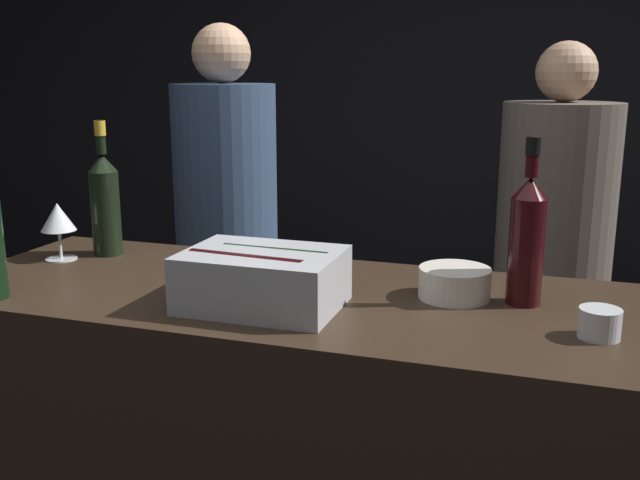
% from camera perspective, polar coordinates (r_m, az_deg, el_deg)
% --- Properties ---
extents(wall_back_chalkboard, '(6.40, 0.06, 2.80)m').
position_cam_1_polar(wall_back_chalkboard, '(3.79, 10.91, 10.95)').
color(wall_back_chalkboard, black).
rests_on(wall_back_chalkboard, ground_plane).
extents(ice_bin_with_bottles, '(0.33, 0.24, 0.12)m').
position_cam_1_polar(ice_bin_with_bottles, '(1.54, -4.67, -2.96)').
color(ice_bin_with_bottles, '#B7BABF').
rests_on(ice_bin_with_bottles, bar_counter).
extents(bowl_white, '(0.16, 0.16, 0.07)m').
position_cam_1_polar(bowl_white, '(1.63, 10.71, -3.32)').
color(bowl_white, silver).
rests_on(bowl_white, bar_counter).
extents(wine_glass, '(0.09, 0.09, 0.15)m').
position_cam_1_polar(wine_glass, '(2.03, -20.23, 1.60)').
color(wine_glass, silver).
rests_on(wine_glass, bar_counter).
extents(candle_votive, '(0.08, 0.08, 0.06)m').
position_cam_1_polar(candle_votive, '(1.47, 21.47, -6.21)').
color(candle_votive, silver).
rests_on(candle_votive, bar_counter).
extents(red_wine_bottle_black_foil, '(0.08, 0.08, 0.36)m').
position_cam_1_polar(red_wine_bottle_black_foil, '(1.59, 16.23, 0.27)').
color(red_wine_bottle_black_foil, black).
rests_on(red_wine_bottle_black_foil, bar_counter).
extents(champagne_bottle, '(0.08, 0.08, 0.37)m').
position_cam_1_polar(champagne_bottle, '(2.04, -16.83, 2.99)').
color(champagne_bottle, black).
rests_on(champagne_bottle, bar_counter).
extents(person_in_hoodie, '(0.42, 0.42, 1.65)m').
position_cam_1_polar(person_in_hoodie, '(2.76, 18.12, -0.70)').
color(person_in_hoodie, black).
rests_on(person_in_hoodie, ground_plane).
extents(person_blond_tee, '(0.38, 0.38, 1.71)m').
position_cam_1_polar(person_blond_tee, '(2.70, -7.45, 0.52)').
color(person_blond_tee, black).
rests_on(person_blond_tee, ground_plane).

